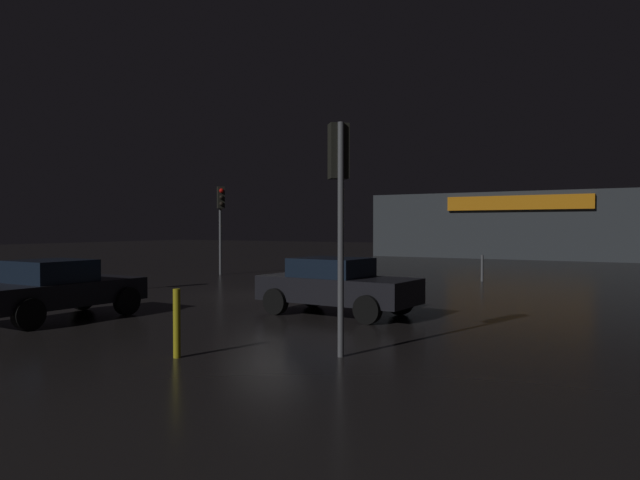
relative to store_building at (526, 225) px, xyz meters
The scene contains 8 objects.
ground_plane 28.46m from the store_building, 95.57° to the right, with size 120.00×120.00×0.00m, color black.
store_building is the anchor object (origin of this frame).
traffic_signal_main 34.86m from the store_building, 84.66° to the right, with size 0.42×0.42×3.95m.
traffic_signal_cross_left 24.45m from the store_building, 112.46° to the right, with size 0.43×0.41×4.05m.
car_near 30.71m from the store_building, 88.09° to the right, with size 4.09×2.11×1.42m.
car_far 34.93m from the store_building, 97.27° to the right, with size 2.06×3.97×1.42m.
bollard_kerb_a 20.04m from the store_building, 84.49° to the right, with size 0.11×0.11×1.06m, color #595B60.
bollard_kerb_b 36.29m from the store_building, 88.44° to the right, with size 0.12×0.12×1.16m, color gold.
Camera 1 is at (10.65, -15.22, 2.19)m, focal length 32.67 mm.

